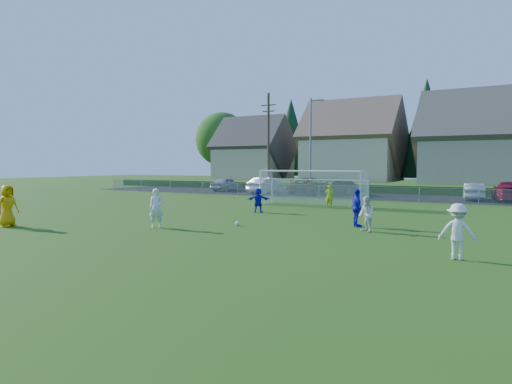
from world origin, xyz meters
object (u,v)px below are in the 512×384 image
Objects in this scene: car_c at (310,186)px; car_f at (474,192)px; referee at (8,206)px; car_a at (227,184)px; soccer_goal at (314,183)px; car_g at (509,191)px; soccer_ball at (237,223)px; car_b at (267,185)px; player_white_a at (156,208)px; player_white_c at (458,232)px; player_blue_a at (357,208)px; player_blue_b at (258,200)px; player_white_b at (367,214)px; car_d at (345,188)px; goalkeeper at (329,196)px.

car_c is 1.36× the size of car_f.
referee is 0.45× the size of car_a.
soccer_goal is at bearing 143.21° from car_a.
soccer_ball is at bearing 56.60° from car_g.
player_white_a is at bearing 111.75° from car_b.
car_g is (1.01, 25.65, -0.08)m from player_white_c.
car_b is 0.64× the size of soccer_goal.
player_blue_a reaches higher than car_f.
car_c reaches higher than car_f.
referee is 0.41× the size of car_b.
car_g is at bearing -173.38° from car_b.
car_c is at bearing -8.79° from car_g.
player_white_c is at bearing -17.51° from soccer_ball.
player_blue_b is (-7.12, 3.24, -0.14)m from player_blue_a.
car_f is at bearing 69.53° from soccer_ball.
car_f is (8.39, 22.47, 0.58)m from soccer_ball.
soccer_goal is at bearing 42.84° from car_f.
player_white_b is 1.03× the size of player_blue_b.
player_blue_a reaches higher than soccer_ball.
player_white_a is at bearing 85.14° from player_blue_a.
car_b is 0.84× the size of car_c.
player_white_c is 0.23× the size of soccer_goal.
referee is 7.01m from player_white_a.
car_d is (3.55, -0.01, -0.07)m from car_c.
player_blue_a is at bearing 26.28° from soccer_ball.
player_blue_a is 0.24× the size of soccer_goal.
soccer_ball is at bearing 86.22° from player_blue_b.
player_blue_a is 24.66m from car_b.
goalkeeper is 0.27× the size of car_c.
goalkeeper is (2.60, 5.10, 0.02)m from player_blue_b.
car_c is (-3.96, 17.18, 0.04)m from player_blue_b.
soccer_ball is 0.11× the size of referee.
player_white_b is at bearing 10.52° from soccer_ball.
car_b is (-10.79, 10.99, 0.02)m from goalkeeper.
soccer_goal reaches higher than soccer_ball.
car_c is at bearing 104.85° from soccer_ball.
car_f is at bearing -137.30° from goalkeeper.
player_blue_a is 0.33× the size of car_g.
player_white_a is 0.38× the size of car_b.
referee is at bearing -115.87° from soccer_goal.
car_d is at bearing -179.79° from car_a.
player_white_b is 23.35m from car_d.
car_b is 14.08m from soccer_goal.
player_blue_b is at bearing 129.66° from car_a.
referee is 27.42m from car_b.
car_g is (10.43, 11.72, 0.01)m from goalkeeper.
player_white_b is 11.11m from goalkeeper.
car_b is (-10.30, 21.80, 0.68)m from soccer_ball.
car_a is at bearing 74.36° from player_white_a.
player_white_a reaches higher than car_b.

